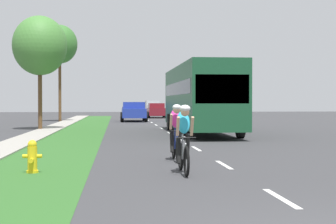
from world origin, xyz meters
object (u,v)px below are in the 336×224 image
Objects in this scene: cyclist_lead at (184,138)px; pickup_blue at (134,112)px; cyclist_trailing at (176,132)px; street_tree_far at (60,45)px; bus_dark_green at (200,96)px; sedan_maroon at (156,110)px; fire_hydrant_yellow at (32,157)px; suv_silver at (153,108)px; street_tree_near at (40,46)px.

pickup_blue reaches higher than cyclist_lead.
pickup_blue is (-0.23, 29.33, 0.02)m from cyclist_trailing.
bus_dark_green is at bearing -62.30° from street_tree_far.
cyclist_trailing is at bearing -93.61° from sedan_maroon.
fire_hydrant_yellow is 32.47m from street_tree_far.
cyclist_trailing is at bearing -93.26° from suv_silver.
cyclist_lead is at bearing -92.69° from cyclist_trailing.
bus_dark_green is (6.27, 14.44, 1.61)m from fire_hydrant_yellow.
street_tree_far is at bearing 177.29° from pickup_blue.
street_tree_far is at bearing 91.09° from street_tree_near.
suv_silver reaches higher than pickup_blue.
street_tree_near is (-5.94, -12.56, 4.14)m from pickup_blue.
pickup_blue is at bearing -99.03° from suv_silver.
bus_dark_green is at bearing -90.08° from suv_silver.
street_tree_near reaches higher than suv_silver.
suv_silver is at bearing 63.48° from street_tree_far.
suv_silver is (0.05, 35.66, -1.03)m from bus_dark_green.
street_tree_near is at bearing -115.32° from pickup_blue.
cyclist_trailing is (0.12, 2.63, 0.00)m from cyclist_lead.
sedan_maroon is (2.58, 41.67, -0.04)m from cyclist_lead.
bus_dark_green is 10.36m from street_tree_near.
suv_silver is at bearing 89.92° from bus_dark_green.
fire_hydrant_yellow is 0.07× the size of bus_dark_green.
fire_hydrant_yellow is 4.21m from cyclist_trailing.
cyclist_lead is 0.37× the size of suv_silver.
cyclist_trailing is 0.21× the size of street_tree_far.
bus_dark_green is at bearing 77.71° from cyclist_trailing.
cyclist_lead is 20.74m from street_tree_near.
cyclist_trailing is 30.83m from street_tree_far.
street_tree_near reaches higher than pickup_blue.
bus_dark_green reaches higher than pickup_blue.
fire_hydrant_yellow is at bearing -84.91° from street_tree_far.
cyclist_lead is at bearing -93.23° from suv_silver.
street_tree_near reaches higher than fire_hydrant_yellow.
street_tree_far is (-8.88, -9.42, 5.70)m from sedan_maroon.
cyclist_lead is at bearing -78.95° from street_tree_far.
pickup_blue is 0.63× the size of street_tree_far.
street_tree_near is (-2.59, 18.91, 4.60)m from fire_hydrant_yellow.
pickup_blue is 14.50m from street_tree_near.
cyclist_trailing is 12.63m from bus_dark_green.
pickup_blue is at bearing -2.71° from street_tree_far.
bus_dark_green reaches higher than fire_hydrant_yellow.
suv_silver is 21.22m from street_tree_far.
suv_silver is 0.70× the size of street_tree_near.
sedan_maroon is at bearing 74.51° from pickup_blue.
sedan_maroon is 0.64× the size of street_tree_near.
pickup_blue is 0.76× the size of street_tree_near.
street_tree_near is at bearing -105.94° from suv_silver.
suv_silver reaches higher than cyclist_lead.
sedan_maroon is (2.46, 39.04, -0.04)m from cyclist_trailing.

